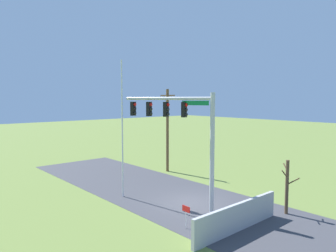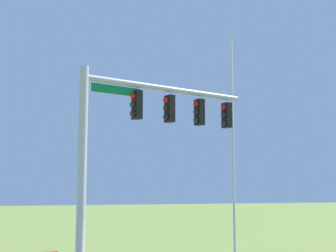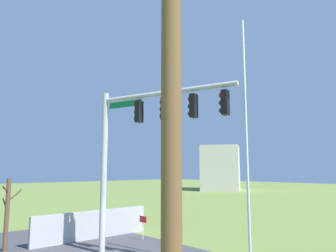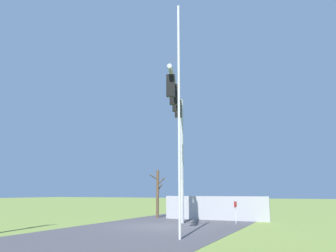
# 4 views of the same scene
# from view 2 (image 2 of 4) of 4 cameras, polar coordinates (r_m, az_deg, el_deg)

# --- Properties ---
(signal_mast) EXTENTS (6.26, 2.21, 7.25)m
(signal_mast) POSITION_cam_2_polar(r_m,az_deg,el_deg) (15.39, -3.59, -1.05)
(signal_mast) COLOR #B2B5BA
(signal_mast) RESTS_ON ground_plane
(flagpole) EXTENTS (0.10, 0.10, 9.53)m
(flagpole) POSITION_cam_2_polar(r_m,az_deg,el_deg) (18.36, 8.03, -3.46)
(flagpole) COLOR silver
(flagpole) RESTS_ON ground_plane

